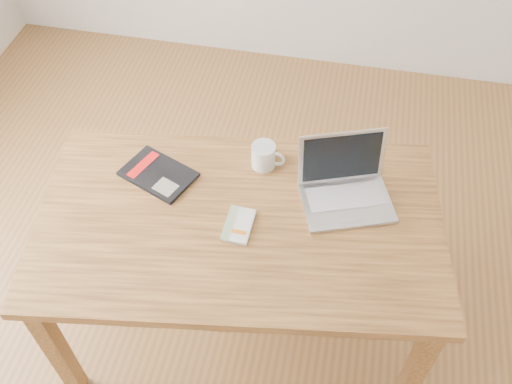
% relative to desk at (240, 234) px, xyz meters
% --- Properties ---
extents(room, '(4.04, 4.04, 2.70)m').
position_rel_desk_xyz_m(room, '(-0.16, 0.01, 0.69)').
color(room, brown).
rests_on(room, ground).
extents(desk, '(1.61, 1.07, 0.75)m').
position_rel_desk_xyz_m(desk, '(0.00, 0.00, 0.00)').
color(desk, brown).
rests_on(desk, ground).
extents(white_guidebook, '(0.10, 0.16, 0.01)m').
position_rel_desk_xyz_m(white_guidebook, '(0.00, -0.03, 0.10)').
color(white_guidebook, beige).
rests_on(white_guidebook, desk).
extents(black_guidebook, '(0.32, 0.27, 0.01)m').
position_rel_desk_xyz_m(black_guidebook, '(-0.36, 0.15, 0.10)').
color(black_guidebook, black).
rests_on(black_guidebook, desk).
extents(laptop, '(0.40, 0.37, 0.23)m').
position_rel_desk_xyz_m(laptop, '(0.36, 0.20, 0.14)').
color(laptop, '#BDBDC1').
rests_on(laptop, desk).
extents(coffee_mug, '(0.14, 0.10, 0.10)m').
position_rel_desk_xyz_m(coffee_mug, '(0.04, 0.29, 0.14)').
color(coffee_mug, white).
rests_on(coffee_mug, desk).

